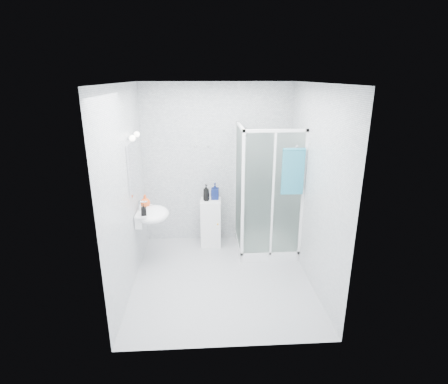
{
  "coord_description": "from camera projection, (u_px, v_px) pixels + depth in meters",
  "views": [
    {
      "loc": [
        -0.23,
        -4.22,
        2.68
      ],
      "look_at": [
        0.05,
        0.35,
        1.15
      ],
      "focal_mm": 28.0,
      "sensor_mm": 36.0,
      "label": 1
    }
  ],
  "objects": [
    {
      "name": "room",
      "position": [
        222.0,
        190.0,
        4.45
      ],
      "size": [
        2.4,
        2.6,
        2.6
      ],
      "color": "silver",
      "rests_on": "ground"
    },
    {
      "name": "soap_dispenser_black",
      "position": [
        144.0,
        210.0,
        4.76
      ],
      "size": [
        0.08,
        0.08,
        0.16
      ],
      "primitive_type": "imported",
      "rotation": [
        0.0,
        0.0,
        0.16
      ],
      "color": "black",
      "rests_on": "wall_basin"
    },
    {
      "name": "vanity_lights",
      "position": [
        134.0,
        136.0,
        4.61
      ],
      "size": [
        0.1,
        0.4,
        0.08
      ],
      "color": "silver",
      "rests_on": "room"
    },
    {
      "name": "shampoo_bottle_b",
      "position": [
        215.0,
        191.0,
        5.61
      ],
      "size": [
        0.13,
        0.14,
        0.27
      ],
      "primitive_type": "imported",
      "rotation": [
        0.0,
        0.0,
        -0.11
      ],
      "color": "#0C184D",
      "rests_on": "storage_cabinet"
    },
    {
      "name": "mirror",
      "position": [
        133.0,
        167.0,
        4.75
      ],
      "size": [
        0.02,
        0.6,
        0.7
      ],
      "primitive_type": "cube",
      "color": "white",
      "rests_on": "room"
    },
    {
      "name": "shower_enclosure",
      "position": [
        262.0,
        225.0,
        5.48
      ],
      "size": [
        0.9,
        0.95,
        2.0
      ],
      "color": "white",
      "rests_on": "ground"
    },
    {
      "name": "soap_dispenser_orange",
      "position": [
        145.0,
        201.0,
        5.06
      ],
      "size": [
        0.17,
        0.17,
        0.19
      ],
      "primitive_type": "imported",
      "rotation": [
        0.0,
        0.0,
        0.22
      ],
      "color": "#E6501B",
      "rests_on": "wall_basin"
    },
    {
      "name": "storage_cabinet",
      "position": [
        211.0,
        222.0,
        5.72
      ],
      "size": [
        0.35,
        0.36,
        0.79
      ],
      "rotation": [
        0.0,
        0.0,
        -0.07
      ],
      "color": "white",
      "rests_on": "ground"
    },
    {
      "name": "wall_basin",
      "position": [
        151.0,
        215.0,
        4.98
      ],
      "size": [
        0.46,
        0.56,
        0.35
      ],
      "color": "white",
      "rests_on": "ground"
    },
    {
      "name": "wall_hooks",
      "position": [
        202.0,
        146.0,
        5.52
      ],
      "size": [
        0.23,
        0.06,
        0.03
      ],
      "color": "silver",
      "rests_on": "room"
    },
    {
      "name": "shampoo_bottle_a",
      "position": [
        206.0,
        193.0,
        5.53
      ],
      "size": [
        0.13,
        0.14,
        0.27
      ],
      "primitive_type": "imported",
      "rotation": [
        0.0,
        0.0,
        0.39
      ],
      "color": "black",
      "rests_on": "storage_cabinet"
    },
    {
      "name": "hand_towel",
      "position": [
        293.0,
        170.0,
        4.81
      ],
      "size": [
        0.31,
        0.05,
        0.66
      ],
      "color": "teal",
      "rests_on": "shower_enclosure"
    }
  ]
}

